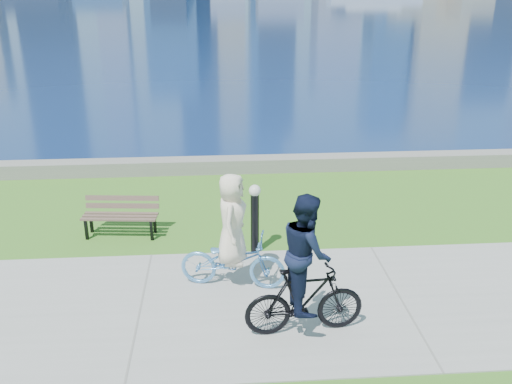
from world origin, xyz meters
TOP-DOWN VIEW (x-y plane):
  - ground at (0.00, 0.00)m, footprint 320.00×320.00m
  - concrete_path at (0.00, 0.00)m, footprint 80.00×3.50m
  - seawall at (0.00, 6.20)m, footprint 90.00×0.50m
  - bay_water at (0.00, 72.00)m, footprint 320.00×131.00m
  - park_bench at (-4.64, 2.70)m, footprint 1.46×0.62m
  - bollard_lamp at (-2.14, 1.75)m, footprint 0.21×0.21m
  - cyclist_woman at (-2.58, 0.60)m, footprint 0.93×1.78m
  - cyclist_man at (-1.64, -0.73)m, footprint 0.68×1.70m

SIDE VIEW (x-z plane):
  - ground at x=0.00m, z-range 0.00..0.00m
  - bay_water at x=0.00m, z-range 0.00..0.01m
  - concrete_path at x=0.00m, z-range 0.00..0.02m
  - seawall at x=0.00m, z-range 0.00..0.35m
  - park_bench at x=-4.64m, z-range 0.08..0.81m
  - cyclist_woman at x=-2.58m, z-range -0.23..1.68m
  - bollard_lamp at x=-2.14m, z-range 0.09..1.40m
  - cyclist_man at x=-1.64m, z-range -0.14..1.93m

